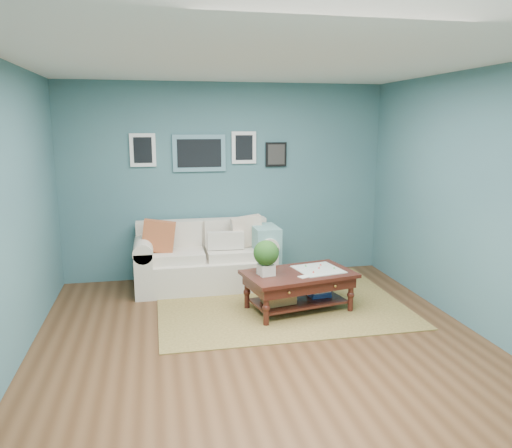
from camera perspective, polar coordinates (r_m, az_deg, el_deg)
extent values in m
plane|color=brown|center=(4.99, 1.06, -14.05)|extent=(5.00, 5.00, 0.00)
plane|color=white|center=(4.54, 1.19, 18.40)|extent=(5.00, 5.00, 0.00)
cube|color=#3C616B|center=(7.01, -3.40, 4.87)|extent=(4.50, 0.02, 2.70)
cube|color=#3C616B|center=(2.29, 15.28, -9.40)|extent=(4.50, 0.02, 2.70)
cube|color=#3C616B|center=(4.64, -27.10, 0.26)|extent=(0.02, 5.00, 2.70)
cube|color=#3C616B|center=(5.52, 24.55, 2.08)|extent=(0.02, 5.00, 2.70)
cube|color=#5B8A98|center=(6.91, -6.51, 8.05)|extent=(0.72, 0.03, 0.50)
cube|color=black|center=(6.89, -6.49, 8.04)|extent=(0.60, 0.01, 0.38)
cube|color=white|center=(6.88, -12.81, 8.24)|extent=(0.34, 0.03, 0.44)
cube|color=white|center=(6.99, -1.40, 8.73)|extent=(0.34, 0.03, 0.44)
cube|color=black|center=(7.09, 2.30, 7.95)|extent=(0.30, 0.03, 0.34)
cube|color=brown|center=(6.18, 2.56, -8.88)|extent=(2.90, 2.32, 0.01)
cube|color=beige|center=(6.71, -5.83, -5.53)|extent=(1.35, 0.84, 0.40)
cube|color=beige|center=(6.91, -6.18, -1.36)|extent=(1.77, 0.21, 0.46)
cube|color=beige|center=(6.65, -12.65, -5.04)|extent=(0.23, 0.84, 0.59)
cube|color=beige|center=(6.80, 0.81, -4.40)|extent=(0.23, 0.84, 0.59)
cylinder|color=beige|center=(6.58, -12.76, -2.57)|extent=(0.25, 0.84, 0.25)
cylinder|color=beige|center=(6.72, 0.82, -1.98)|extent=(0.25, 0.84, 0.25)
cube|color=beige|center=(6.56, -8.97, -3.63)|extent=(0.69, 0.53, 0.12)
cube|color=beige|center=(6.62, -2.70, -3.34)|extent=(0.69, 0.53, 0.12)
cube|color=beige|center=(6.76, -9.15, -1.14)|extent=(0.69, 0.11, 0.34)
cube|color=beige|center=(6.83, -3.07, -0.89)|extent=(0.69, 0.11, 0.34)
cube|color=#C84827|center=(6.50, -11.06, -1.38)|extent=(0.46, 0.16, 0.45)
cube|color=#F1E0D0|center=(6.67, -1.05, -0.83)|extent=(0.45, 0.17, 0.44)
cube|color=beige|center=(6.53, -3.49, -1.89)|extent=(0.48, 0.11, 0.23)
cube|color=#7DB3B2|center=(6.65, 1.03, -3.48)|extent=(0.32, 0.52, 0.76)
cube|color=#36150E|center=(5.81, 4.91, -5.70)|extent=(1.35, 0.95, 0.04)
cube|color=#36150E|center=(5.83, 4.90, -6.48)|extent=(1.25, 0.85, 0.12)
cube|color=#36150E|center=(5.91, 4.86, -8.73)|extent=(1.13, 0.73, 0.03)
sphere|color=gold|center=(5.43, 3.81, -7.84)|extent=(0.03, 0.03, 0.03)
sphere|color=gold|center=(5.70, 9.04, -7.02)|extent=(0.03, 0.03, 0.03)
cylinder|color=#36150E|center=(5.42, 1.17, -9.51)|extent=(0.06, 0.06, 0.42)
cylinder|color=#36150E|center=(5.91, 10.78, -7.91)|extent=(0.06, 0.06, 0.42)
cylinder|color=#36150E|center=(5.90, -1.04, -7.73)|extent=(0.06, 0.06, 0.42)
cylinder|color=#36150E|center=(6.36, 8.00, -6.43)|extent=(0.06, 0.06, 0.42)
cube|color=silver|center=(5.66, 1.16, -5.24)|extent=(0.19, 0.19, 0.12)
sphere|color=#224D17|center=(5.61, 1.17, -3.32)|extent=(0.29, 0.29, 0.29)
cube|color=white|center=(5.92, 7.13, -5.17)|extent=(0.58, 0.58, 0.01)
cube|color=tan|center=(5.76, 2.58, -8.02)|extent=(0.39, 0.31, 0.21)
cube|color=navy|center=(6.04, 7.22, -7.64)|extent=(0.28, 0.23, 0.12)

